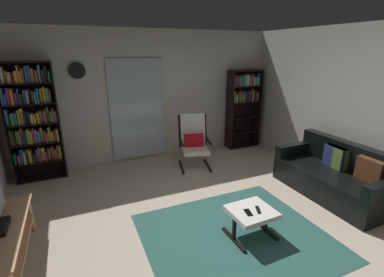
% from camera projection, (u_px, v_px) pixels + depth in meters
% --- Properties ---
extents(ground_plane, '(7.02, 7.02, 0.00)m').
position_uv_depth(ground_plane, '(216.00, 232.00, 3.47)').
color(ground_plane, beige).
extents(wall_back, '(5.60, 0.06, 2.60)m').
position_uv_depth(wall_back, '(150.00, 96.00, 5.60)').
color(wall_back, silver).
rests_on(wall_back, ground).
extents(wall_right, '(0.06, 6.00, 2.60)m').
position_uv_depth(wall_right, '(377.00, 113.00, 4.10)').
color(wall_right, silver).
rests_on(wall_right, ground).
extents(glass_door_panel, '(1.10, 0.01, 2.00)m').
position_uv_depth(glass_door_panel, '(138.00, 110.00, 5.51)').
color(glass_door_panel, silver).
extents(area_rug, '(2.19, 1.94, 0.01)m').
position_uv_depth(area_rug, '(236.00, 236.00, 3.38)').
color(area_rug, '#2D5C55').
rests_on(area_rug, ground).
extents(tv_stand, '(0.48, 1.39, 0.50)m').
position_uv_depth(tv_stand, '(0.00, 245.00, 2.75)').
color(tv_stand, tan).
rests_on(tv_stand, ground).
extents(bookshelf_near_tv, '(0.81, 0.30, 2.03)m').
position_uv_depth(bookshelf_near_tv, '(32.00, 118.00, 4.61)').
color(bookshelf_near_tv, black).
rests_on(bookshelf_near_tv, ground).
extents(bookshelf_near_sofa, '(0.77, 0.30, 1.78)m').
position_uv_depth(bookshelf_near_sofa, '(243.00, 101.00, 6.27)').
color(bookshelf_near_sofa, black).
rests_on(bookshelf_near_sofa, ground).
extents(leather_sofa, '(0.81, 1.75, 0.82)m').
position_uv_depth(leather_sofa, '(335.00, 176.00, 4.30)').
color(leather_sofa, black).
rests_on(leather_sofa, ground).
extents(lounge_armchair, '(0.70, 0.77, 1.02)m').
position_uv_depth(lounge_armchair, '(194.00, 140.00, 5.32)').
color(lounge_armchair, black).
rests_on(lounge_armchair, ground).
extents(ottoman, '(0.53, 0.49, 0.37)m').
position_uv_depth(ottoman, '(251.00, 214.00, 3.31)').
color(ottoman, white).
rests_on(ottoman, ground).
extents(tv_remote, '(0.10, 0.15, 0.02)m').
position_uv_depth(tv_remote, '(258.00, 210.00, 3.28)').
color(tv_remote, black).
rests_on(tv_remote, ottoman).
extents(cell_phone, '(0.10, 0.15, 0.01)m').
position_uv_depth(cell_phone, '(248.00, 212.00, 3.23)').
color(cell_phone, black).
rests_on(cell_phone, ottoman).
extents(wall_clock, '(0.29, 0.03, 0.29)m').
position_uv_depth(wall_clock, '(77.00, 71.00, 4.85)').
color(wall_clock, silver).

